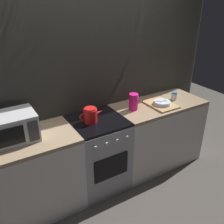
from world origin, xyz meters
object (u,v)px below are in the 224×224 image
pitcher (134,102)px  stove_unit (98,153)px  kettle (90,115)px  microwave (11,128)px  spice_jar (174,96)px  dish_pile (161,104)px

pitcher → stove_unit: bearing=-177.7°
stove_unit → kettle: kettle is taller
kettle → pitcher: (0.59, 0.02, 0.02)m
microwave → pitcher: 1.39m
microwave → pitcher: (1.39, -0.03, -0.03)m
pitcher → spice_jar: bearing=-2.6°
dish_pile → kettle: bearing=176.2°
kettle → spice_jar: 1.22m
stove_unit → kettle: size_ratio=3.16×
dish_pile → pitcher: bearing=167.1°
pitcher → kettle: bearing=-178.0°
kettle → spice_jar: (1.22, -0.01, -0.03)m
microwave → spice_jar: 2.03m
stove_unit → pitcher: size_ratio=4.50×
stove_unit → dish_pile: size_ratio=2.25×
kettle → dish_pile: size_ratio=0.71×
stove_unit → spice_jar: spice_jar is taller
kettle → dish_pile: 0.96m
microwave → dish_pile: size_ratio=1.15×
stove_unit → kettle: (-0.08, 0.00, 0.53)m
dish_pile → spice_jar: bearing=11.8°
pitcher → spice_jar: pitcher is taller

